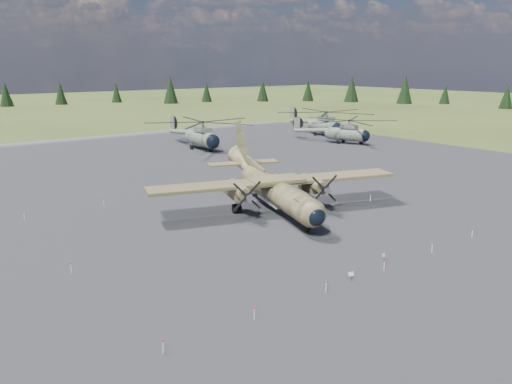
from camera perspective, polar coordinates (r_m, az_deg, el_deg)
ground at (r=46.14m, az=-0.40°, el=-4.32°), size 500.00×500.00×0.00m
apron at (r=54.11m, az=-6.78°, el=-1.60°), size 120.00×120.00×0.04m
transport_plane at (r=52.32m, az=1.89°, el=0.79°), size 26.10×23.26×8.74m
helicopter_near at (r=89.69m, az=-6.27°, el=7.13°), size 21.14×24.31×5.14m
helicopter_mid at (r=98.04m, az=10.32°, el=7.36°), size 23.53×23.53×4.59m
helicopter_far at (r=107.95m, az=7.86°, el=8.33°), size 22.94×25.39×5.25m
info_placard_left at (r=36.14m, az=10.78°, el=-9.28°), size 0.44×0.28×0.65m
info_placard_right at (r=40.08m, az=14.36°, el=-7.10°), size 0.43×0.27×0.62m
barrier_fence at (r=45.66m, az=-0.81°, el=-3.85°), size 33.12×29.62×0.85m
treeline at (r=50.04m, az=-0.84°, el=2.74°), size 342.56×343.75×10.91m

